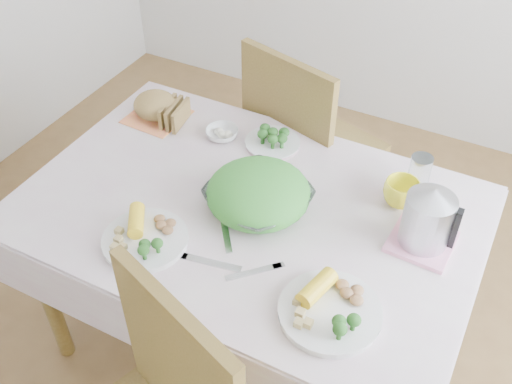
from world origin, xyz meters
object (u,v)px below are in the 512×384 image
at_px(yellow_mug, 401,193).
at_px(electric_kettle, 428,216).
at_px(dining_table, 249,282).
at_px(salad_bowl, 258,199).
at_px(chair_far, 315,157).
at_px(dinner_plate_right, 330,312).
at_px(dinner_plate_left, 145,240).

xyz_separation_m(yellow_mug, electric_kettle, (0.12, -0.15, 0.07)).
relative_size(dining_table, yellow_mug, 11.69).
bearing_deg(salad_bowl, electric_kettle, 9.66).
height_order(dining_table, chair_far, chair_far).
distance_m(salad_bowl, dinner_plate_right, 0.48).
height_order(chair_far, yellow_mug, chair_far).
bearing_deg(dinner_plate_left, electric_kettle, 27.26).
distance_m(yellow_mug, electric_kettle, 0.20).
xyz_separation_m(chair_far, dinner_plate_left, (-0.17, -0.99, 0.31)).
distance_m(dinner_plate_left, dinner_plate_right, 0.61).
height_order(salad_bowl, dinner_plate_left, salad_bowl).
distance_m(chair_far, salad_bowl, 0.77).
bearing_deg(electric_kettle, dining_table, -167.45).
height_order(chair_far, electric_kettle, electric_kettle).
bearing_deg(dinner_plate_left, salad_bowl, 51.89).
relative_size(dining_table, salad_bowl, 4.36).
xyz_separation_m(salad_bowl, yellow_mug, (0.41, 0.23, 0.01)).
xyz_separation_m(salad_bowl, dinner_plate_left, (-0.24, -0.30, -0.03)).
height_order(dining_table, dinner_plate_right, dinner_plate_right).
relative_size(dining_table, dinner_plate_right, 4.82).
height_order(salad_bowl, dinner_plate_right, salad_bowl).
distance_m(dining_table, chair_far, 0.71).
bearing_deg(salad_bowl, chair_far, 95.79).
relative_size(salad_bowl, dinner_plate_left, 1.19).
relative_size(dinner_plate_right, yellow_mug, 2.43).
bearing_deg(dinner_plate_right, electric_kettle, 68.70).
xyz_separation_m(dinner_plate_left, yellow_mug, (0.65, 0.54, 0.04)).
relative_size(dining_table, electric_kettle, 6.65).
bearing_deg(dinner_plate_left, chair_far, 80.35).
xyz_separation_m(dinner_plate_right, electric_kettle, (0.15, 0.38, 0.11)).
xyz_separation_m(dining_table, dinner_plate_right, (0.41, -0.28, 0.40)).
xyz_separation_m(dinner_plate_left, electric_kettle, (0.76, 0.39, 0.11)).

